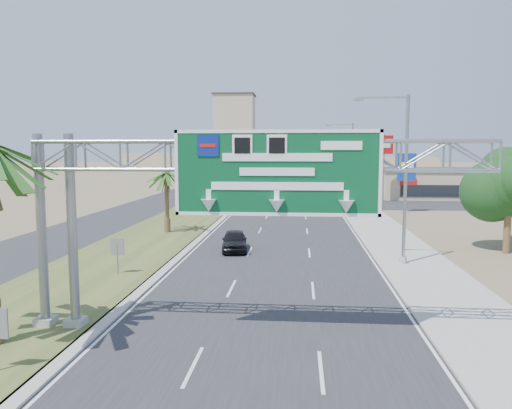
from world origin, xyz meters
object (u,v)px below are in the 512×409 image
Objects in this scene: pole_sign_blue at (407,169)px; car_mid_lane at (282,193)px; sign_gantry at (234,171)px; car_left_lane at (234,241)px; pole_sign_red_near at (384,149)px; store_building at (443,184)px; car_right_lane at (305,188)px; car_far at (287,181)px; signal_mast at (324,163)px; pole_sign_red_far at (347,150)px.

car_mid_lane is at bearing 131.98° from pole_sign_blue.
car_mid_lane is (-0.13, 53.81, -5.31)m from sign_gantry.
car_left_lane is 37.11m from pole_sign_red_near.
store_building is 13.31m from pole_sign_red_near.
car_right_lane is at bearing 124.81° from pole_sign_red_near.
car_far is (-0.08, 83.60, -5.39)m from sign_gantry.
signal_mast reaches higher than pole_sign_blue.
car_far is 38.08m from pole_sign_red_near.
pole_sign_red_near reaches higher than car_left_lane.
pole_sign_red_near is (13.40, -35.07, 6.38)m from car_far.
pole_sign_blue is (14.06, 38.04, -1.26)m from sign_gantry.
signal_mast is at bearing 84.26° from sign_gantry.
signal_mast is at bearing 108.06° from pole_sign_blue.
car_mid_lane is 0.51× the size of pole_sign_red_near.
store_building is at bearing 37.76° from pole_sign_red_near.
signal_mast is 47.62m from car_left_lane.
car_right_lane is 15.82m from pole_sign_red_far.
signal_mast is 1.17× the size of pole_sign_red_far.
pole_sign_red_far reaches higher than car_far.
pole_sign_red_far is (13.04, 59.96, 6.25)m from car_left_lane.
car_far is 0.69× the size of pole_sign_blue.
car_left_lane is 38.53m from car_mid_lane.
pole_sign_red_far is (-3.01, 37.24, 2.15)m from pole_sign_blue.
pole_sign_blue is at bearing 69.71° from sign_gantry.
car_left_lane is (-1.99, 15.32, -5.36)m from sign_gantry.
sign_gantry is at bearing -89.48° from car_left_lane.
pole_sign_red_far is at bearing 63.68° from car_mid_lane.
sign_gantry reaches higher than car_far.
store_building is 3.47× the size of car_right_lane.
car_right_lane is 1.13× the size of car_far.
signal_mast reaches higher than sign_gantry.
car_far is 47.88m from pole_sign_blue.
store_building is 2.05× the size of pole_sign_red_far.
pole_sign_blue is 37.43m from pole_sign_red_far.
car_right_lane is at bearing 162.16° from signal_mast.
car_mid_lane is 9.80m from car_right_lane.
car_mid_lane is at bearing -117.49° from pole_sign_red_far.
pole_sign_blue is (14.14, -45.56, 4.13)m from car_far.
car_mid_lane is at bearing 158.57° from pole_sign_red_near.
car_left_lane is at bearing -86.27° from car_far.
sign_gantry is 76.09m from pole_sign_red_far.
sign_gantry is 0.93× the size of store_building.
sign_gantry is 1.87× the size of pole_sign_red_near.
pole_sign_blue is (-9.00, -18.03, 2.80)m from store_building.
car_far is at bearing 110.91° from pole_sign_red_near.
store_building is 20.35m from pole_sign_blue.
sign_gantry is 1.91× the size of pole_sign_red_far.
pole_sign_red_far reaches higher than pole_sign_blue.
pole_sign_red_near is at bearing 94.03° from pole_sign_blue.
sign_gantry is 63.31m from car_right_lane.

